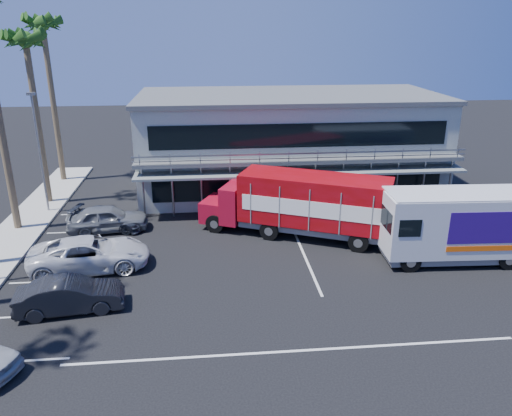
{
  "coord_description": "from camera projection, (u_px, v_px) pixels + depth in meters",
  "views": [
    {
      "loc": [
        -3.14,
        -22.28,
        12.09
      ],
      "look_at": [
        -0.55,
        4.22,
        2.3
      ],
      "focal_mm": 35.0,
      "sensor_mm": 36.0,
      "label": 1
    }
  ],
  "objects": [
    {
      "name": "palm_f",
      "position": [
        44.0,
        34.0,
        37.21
      ],
      "size": [
        2.8,
        2.8,
        13.25
      ],
      "color": "brown",
      "rests_on": "ground"
    },
    {
      "name": "white_van",
      "position": [
        458.0,
        225.0,
        26.57
      ],
      "size": [
        8.09,
        3.1,
        3.9
      ],
      "rotation": [
        0.0,
        0.0,
        -0.05
      ],
      "color": "silver",
      "rests_on": "ground"
    },
    {
      "name": "light_pole_far",
      "position": [
        39.0,
        148.0,
        32.69
      ],
      "size": [
        0.5,
        0.25,
        8.09
      ],
      "color": "gray",
      "rests_on": "ground"
    },
    {
      "name": "parked_car_e",
      "position": [
        108.0,
        219.0,
        30.84
      ],
      "size": [
        5.08,
        2.6,
        1.65
      ],
      "primitive_type": "imported",
      "rotation": [
        0.0,
        0.0,
        1.71
      ],
      "color": "slate",
      "rests_on": "ground"
    },
    {
      "name": "ground",
      "position": [
        275.0,
        279.0,
        25.27
      ],
      "size": [
        120.0,
        120.0,
        0.0
      ],
      "primitive_type": "plane",
      "color": "black",
      "rests_on": "ground"
    },
    {
      "name": "parked_car_c",
      "position": [
        90.0,
        254.0,
        26.05
      ],
      "size": [
        6.43,
        3.61,
        1.7
      ],
      "primitive_type": "imported",
      "rotation": [
        0.0,
        0.0,
        1.71
      ],
      "color": "silver",
      "rests_on": "ground"
    },
    {
      "name": "parked_car_b",
      "position": [
        70.0,
        295.0,
        22.2
      ],
      "size": [
        4.85,
        2.25,
        1.54
      ],
      "primitive_type": "imported",
      "rotation": [
        0.0,
        0.0,
        1.71
      ],
      "color": "black",
      "rests_on": "ground"
    },
    {
      "name": "curb_strip",
      "position": [
        10.0,
        241.0,
        29.48
      ],
      "size": [
        3.0,
        32.0,
        0.16
      ],
      "primitive_type": "cube",
      "color": "#A5A399",
      "rests_on": "ground"
    },
    {
      "name": "palm_e",
      "position": [
        27.0,
        50.0,
        32.42
      ],
      "size": [
        2.8,
        2.8,
        12.25
      ],
      "color": "brown",
      "rests_on": "ground"
    },
    {
      "name": "building",
      "position": [
        288.0,
        142.0,
        38.23
      ],
      "size": [
        22.4,
        12.0,
        7.3
      ],
      "color": "#959B8E",
      "rests_on": "ground"
    },
    {
      "name": "red_truck",
      "position": [
        301.0,
        203.0,
        29.72
      ],
      "size": [
        11.48,
        7.07,
        3.84
      ],
      "rotation": [
        0.0,
        0.0,
        -0.42
      ],
      "color": "maroon",
      "rests_on": "ground"
    },
    {
      "name": "parked_car_d",
      "position": [
        109.0,
        219.0,
        31.27
      ],
      "size": [
        5.01,
        3.08,
        1.35
      ],
      "primitive_type": "imported",
      "rotation": [
        0.0,
        0.0,
        1.3
      ],
      "color": "#2A2F39",
      "rests_on": "ground"
    }
  ]
}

